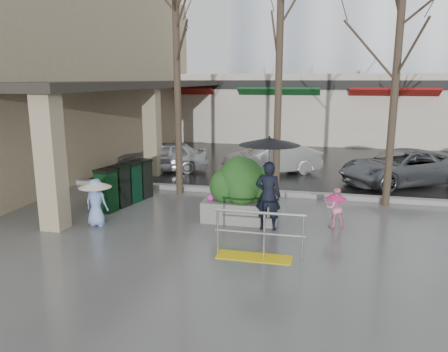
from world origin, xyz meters
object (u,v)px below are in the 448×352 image
at_px(woman, 269,170).
at_px(child_blue, 96,197).
at_px(tree_midwest, 280,25).
at_px(car_a, 162,156).
at_px(handrail, 257,241).
at_px(tree_west, 176,33).
at_px(news_boxes, 125,184).
at_px(tree_mideast, 399,36).
at_px(car_c, 401,167).
at_px(child_pink, 335,205).
at_px(car_b, 272,158).
at_px(planter, 241,190).

distance_m(woman, child_blue, 4.45).
height_order(tree_midwest, child_blue, tree_midwest).
bearing_deg(woman, car_a, -50.50).
xyz_separation_m(handrail, tree_west, (-3.36, 4.80, 4.71)).
bearing_deg(news_boxes, child_blue, -73.18).
relative_size(tree_mideast, car_c, 1.43).
distance_m(woman, car_c, 7.19).
bearing_deg(car_c, woman, -65.56).
xyz_separation_m(tree_west, news_boxes, (-1.15, -1.64, -4.47)).
bearing_deg(tree_mideast, tree_west, -180.00).
bearing_deg(tree_mideast, child_pink, -122.49).
height_order(car_a, car_b, same).
xyz_separation_m(tree_mideast, planter, (-3.95, -2.38, -4.03)).
bearing_deg(handrail, tree_mideast, 56.81).
relative_size(tree_midwest, car_b, 1.83).
height_order(planter, car_a, planter).
distance_m(tree_west, child_blue, 5.74).
bearing_deg(child_pink, car_a, -53.83).
relative_size(tree_west, car_a, 1.84).
relative_size(tree_west, woman, 2.87).
bearing_deg(tree_west, car_c, 21.96).
relative_size(planter, car_a, 0.54).
bearing_deg(car_b, handrail, -23.13).
relative_size(tree_midwest, child_pink, 6.79).
height_order(tree_west, tree_mideast, tree_west).
xyz_separation_m(tree_west, tree_mideast, (6.50, 0.00, -0.22)).
bearing_deg(child_blue, news_boxes, -82.16).
xyz_separation_m(woman, child_blue, (-4.33, -0.71, -0.75)).
distance_m(tree_mideast, car_b, 6.84).
bearing_deg(tree_mideast, planter, -148.88).
distance_m(news_boxes, car_c, 9.67).
bearing_deg(tree_midwest, car_b, 98.86).
bearing_deg(car_b, tree_mideast, 18.14).
bearing_deg(tree_mideast, tree_midwest, 180.00).
bearing_deg(handrail, tree_west, 124.99).
bearing_deg(child_blue, car_b, -112.55).
bearing_deg(child_blue, tree_mideast, -150.44).
bearing_deg(car_c, news_boxes, -92.86).
distance_m(tree_west, woman, 5.70).
bearing_deg(news_boxes, car_a, 110.36).
bearing_deg(car_b, tree_midwest, -19.23).
bearing_deg(car_c, tree_west, -99.34).
relative_size(child_pink, planter, 0.51).
relative_size(tree_mideast, planter, 3.25).
relative_size(news_boxes, car_b, 0.59).
bearing_deg(news_boxes, child_pink, 5.56).
height_order(woman, child_pink, woman).
distance_m(woman, child_pink, 1.96).
bearing_deg(woman, child_blue, 8.43).
xyz_separation_m(planter, car_c, (4.80, 5.35, -0.20)).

